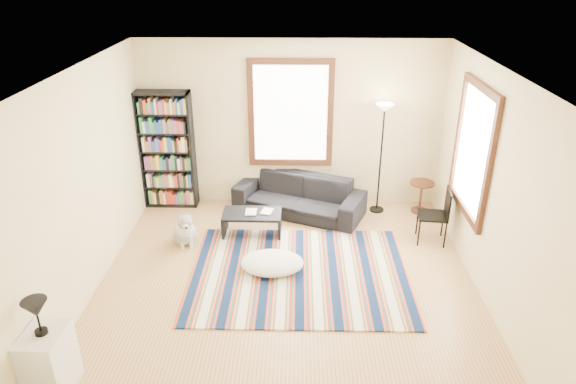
{
  "coord_description": "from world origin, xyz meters",
  "views": [
    {
      "loc": [
        0.13,
        -5.69,
        3.99
      ],
      "look_at": [
        0.0,
        0.5,
        1.1
      ],
      "focal_mm": 32.0,
      "sensor_mm": 36.0,
      "label": 1
    }
  ],
  "objects_px": {
    "coffee_table": "(252,223)",
    "floor_lamp": "(381,160)",
    "dog": "(184,227)",
    "folding_chair": "(433,216)",
    "floor_cushion": "(272,263)",
    "white_cabinet": "(49,361)",
    "sofa": "(299,196)",
    "bookshelf": "(167,150)",
    "side_table": "(421,197)"
  },
  "relations": [
    {
      "from": "floor_cushion",
      "to": "dog",
      "type": "bearing_deg",
      "value": 152.67
    },
    {
      "from": "bookshelf",
      "to": "folding_chair",
      "type": "distance_m",
      "value": 4.41
    },
    {
      "from": "floor_cushion",
      "to": "white_cabinet",
      "type": "height_order",
      "value": "white_cabinet"
    },
    {
      "from": "bookshelf",
      "to": "floor_cushion",
      "type": "xyz_separation_m",
      "value": [
        1.85,
        -2.02,
        -0.89
      ]
    },
    {
      "from": "sofa",
      "to": "side_table",
      "type": "xyz_separation_m",
      "value": [
        2.05,
        0.08,
        -0.04
      ]
    },
    {
      "from": "sofa",
      "to": "dog",
      "type": "distance_m",
      "value": 2.01
    },
    {
      "from": "dog",
      "to": "coffee_table",
      "type": "bearing_deg",
      "value": -1.3
    },
    {
      "from": "floor_cushion",
      "to": "folding_chair",
      "type": "xyz_separation_m",
      "value": [
        2.36,
        0.85,
        0.32
      ]
    },
    {
      "from": "coffee_table",
      "to": "floor_cushion",
      "type": "distance_m",
      "value": 1.08
    },
    {
      "from": "folding_chair",
      "to": "dog",
      "type": "distance_m",
      "value": 3.72
    },
    {
      "from": "sofa",
      "to": "floor_cushion",
      "type": "bearing_deg",
      "value": -79.24
    },
    {
      "from": "side_table",
      "to": "folding_chair",
      "type": "bearing_deg",
      "value": -92.91
    },
    {
      "from": "white_cabinet",
      "to": "side_table",
      "type": "bearing_deg",
      "value": 43.59
    },
    {
      "from": "white_cabinet",
      "to": "dog",
      "type": "height_order",
      "value": "white_cabinet"
    },
    {
      "from": "bookshelf",
      "to": "floor_cushion",
      "type": "height_order",
      "value": "bookshelf"
    },
    {
      "from": "floor_cushion",
      "to": "white_cabinet",
      "type": "distance_m",
      "value": 3.03
    },
    {
      "from": "coffee_table",
      "to": "dog",
      "type": "bearing_deg",
      "value": -162.29
    },
    {
      "from": "bookshelf",
      "to": "floor_lamp",
      "type": "height_order",
      "value": "bookshelf"
    },
    {
      "from": "folding_chair",
      "to": "dog",
      "type": "relative_size",
      "value": 1.56
    },
    {
      "from": "floor_lamp",
      "to": "white_cabinet",
      "type": "height_order",
      "value": "floor_lamp"
    },
    {
      "from": "coffee_table",
      "to": "folding_chair",
      "type": "bearing_deg",
      "value": -3.6
    },
    {
      "from": "sofa",
      "to": "coffee_table",
      "type": "distance_m",
      "value": 1.04
    },
    {
      "from": "bookshelf",
      "to": "coffee_table",
      "type": "distance_m",
      "value": 1.97
    },
    {
      "from": "sofa",
      "to": "coffee_table",
      "type": "relative_size",
      "value": 2.37
    },
    {
      "from": "bookshelf",
      "to": "folding_chair",
      "type": "relative_size",
      "value": 2.33
    },
    {
      "from": "coffee_table",
      "to": "white_cabinet",
      "type": "bearing_deg",
      "value": -118.29
    },
    {
      "from": "floor_lamp",
      "to": "white_cabinet",
      "type": "bearing_deg",
      "value": -133.12
    },
    {
      "from": "side_table",
      "to": "white_cabinet",
      "type": "relative_size",
      "value": 0.77
    },
    {
      "from": "bookshelf",
      "to": "coffee_table",
      "type": "relative_size",
      "value": 2.22
    },
    {
      "from": "bookshelf",
      "to": "floor_lamp",
      "type": "relative_size",
      "value": 1.08
    },
    {
      "from": "sofa",
      "to": "white_cabinet",
      "type": "height_order",
      "value": "white_cabinet"
    },
    {
      "from": "sofa",
      "to": "floor_lamp",
      "type": "relative_size",
      "value": 1.15
    },
    {
      "from": "bookshelf",
      "to": "floor_lamp",
      "type": "xyz_separation_m",
      "value": [
        3.54,
        -0.17,
        -0.07
      ]
    },
    {
      "from": "folding_chair",
      "to": "floor_lamp",
      "type": "bearing_deg",
      "value": 131.51
    },
    {
      "from": "folding_chair",
      "to": "dog",
      "type": "height_order",
      "value": "folding_chair"
    },
    {
      "from": "floor_lamp",
      "to": "side_table",
      "type": "bearing_deg",
      "value": -1.53
    },
    {
      "from": "side_table",
      "to": "folding_chair",
      "type": "xyz_separation_m",
      "value": [
        -0.05,
        -0.98,
        0.16
      ]
    },
    {
      "from": "coffee_table",
      "to": "side_table",
      "type": "height_order",
      "value": "side_table"
    },
    {
      "from": "sofa",
      "to": "folding_chair",
      "type": "xyz_separation_m",
      "value": [
        2.0,
        -0.9,
        0.12
      ]
    },
    {
      "from": "sofa",
      "to": "folding_chair",
      "type": "height_order",
      "value": "folding_chair"
    },
    {
      "from": "floor_lamp",
      "to": "side_table",
      "type": "distance_m",
      "value": 0.98
    },
    {
      "from": "coffee_table",
      "to": "white_cabinet",
      "type": "xyz_separation_m",
      "value": [
        -1.73,
        -3.21,
        0.17
      ]
    },
    {
      "from": "side_table",
      "to": "folding_chair",
      "type": "distance_m",
      "value": 1.0
    },
    {
      "from": "folding_chair",
      "to": "bookshelf",
      "type": "bearing_deg",
      "value": 172.15
    },
    {
      "from": "floor_cushion",
      "to": "floor_lamp",
      "type": "bearing_deg",
      "value": 47.48
    },
    {
      "from": "sofa",
      "to": "dog",
      "type": "height_order",
      "value": "sofa"
    },
    {
      "from": "coffee_table",
      "to": "floor_lamp",
      "type": "distance_m",
      "value": 2.34
    },
    {
      "from": "white_cabinet",
      "to": "dog",
      "type": "relative_size",
      "value": 1.27
    },
    {
      "from": "floor_lamp",
      "to": "dog",
      "type": "height_order",
      "value": "floor_lamp"
    },
    {
      "from": "bookshelf",
      "to": "sofa",
      "type": "bearing_deg",
      "value": -6.95
    }
  ]
}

